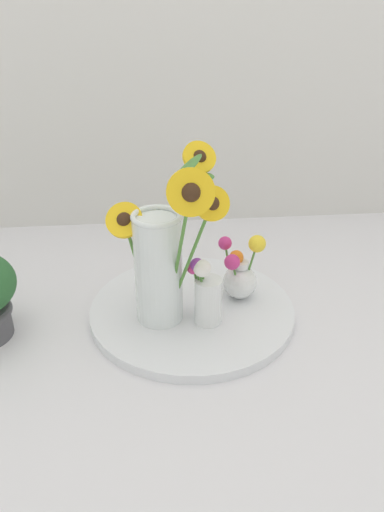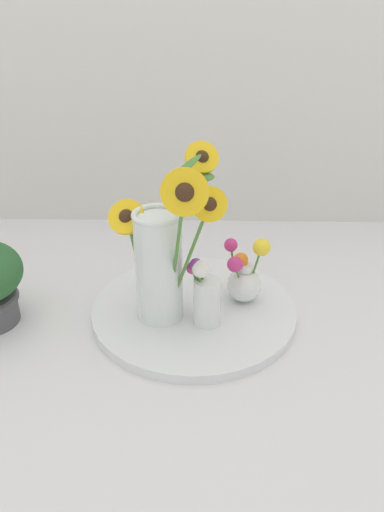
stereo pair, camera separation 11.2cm
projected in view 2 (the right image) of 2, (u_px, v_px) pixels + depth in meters
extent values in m
plane|color=silver|center=(198.00, 321.00, 1.17)|extent=(6.00, 6.00, 0.00)
cylinder|color=silver|center=(192.00, 310.00, 1.19)|extent=(0.48, 0.48, 0.02)
cylinder|color=silver|center=(157.00, 268.00, 1.10)|extent=(0.11, 0.11, 0.25)
torus|color=silver|center=(155.00, 215.00, 1.04)|extent=(0.11, 0.11, 0.01)
cylinder|color=#4C8438|center=(187.00, 258.00, 1.04)|extent=(0.08, 0.04, 0.24)
cylinder|color=yellow|center=(207.00, 204.00, 0.97)|extent=(0.09, 0.04, 0.08)
sphere|color=#382314|center=(207.00, 204.00, 0.97)|extent=(0.03, 0.03, 0.03)
cylinder|color=#4C8438|center=(174.00, 252.00, 1.02)|extent=(0.04, 0.10, 0.29)
cylinder|color=yellow|center=(182.00, 192.00, 0.90)|extent=(0.10, 0.04, 0.10)
sphere|color=#382314|center=(182.00, 192.00, 0.90)|extent=(0.04, 0.04, 0.04)
cylinder|color=#4C8438|center=(137.00, 265.00, 1.09)|extent=(0.05, 0.05, 0.21)
cylinder|color=yellow|center=(124.00, 217.00, 1.06)|extent=(0.09, 0.06, 0.08)
sphere|color=#382314|center=(124.00, 217.00, 1.06)|extent=(0.03, 0.03, 0.03)
cylinder|color=#4C8438|center=(174.00, 230.00, 1.06)|extent=(0.10, 0.06, 0.29)
cylinder|color=yellow|center=(198.00, 157.00, 1.01)|extent=(0.08, 0.06, 0.08)
sphere|color=#382314|center=(198.00, 157.00, 1.01)|extent=(0.03, 0.03, 0.03)
ellipsoid|color=#477F38|center=(198.00, 177.00, 1.01)|extent=(0.07, 0.12, 0.04)
ellipsoid|color=#477F38|center=(182.00, 168.00, 0.94)|extent=(0.09, 0.11, 0.06)
cylinder|color=white|center=(205.00, 302.00, 1.10)|extent=(0.06, 0.06, 0.11)
cylinder|color=#4C8438|center=(202.00, 291.00, 1.09)|extent=(0.02, 0.02, 0.11)
sphere|color=white|center=(199.00, 268.00, 1.08)|extent=(0.03, 0.03, 0.03)
cylinder|color=#4C8438|center=(200.00, 293.00, 1.09)|extent=(0.01, 0.01, 0.13)
sphere|color=white|center=(199.00, 269.00, 1.06)|extent=(0.04, 0.04, 0.04)
cylinder|color=#4C8438|center=(196.00, 289.00, 1.10)|extent=(0.03, 0.01, 0.11)
sphere|color=#C6337A|center=(190.00, 268.00, 1.07)|extent=(0.03, 0.03, 0.03)
cylinder|color=#4C8438|center=(201.00, 291.00, 1.09)|extent=(0.03, 0.01, 0.13)
sphere|color=purple|center=(194.00, 265.00, 1.06)|extent=(0.03, 0.03, 0.03)
sphere|color=white|center=(242.00, 285.00, 1.19)|extent=(0.08, 0.08, 0.08)
cylinder|color=white|center=(243.00, 267.00, 1.17)|extent=(0.04, 0.04, 0.02)
cylinder|color=#4C8438|center=(242.00, 275.00, 1.19)|extent=(0.02, 0.01, 0.08)
sphere|color=orange|center=(239.00, 260.00, 1.17)|extent=(0.03, 0.03, 0.03)
cylinder|color=#4C8438|center=(237.00, 277.00, 1.16)|extent=(0.02, 0.02, 0.08)
sphere|color=#C6337A|center=(233.00, 264.00, 1.13)|extent=(0.04, 0.04, 0.04)
cylinder|color=#4C8438|center=(253.00, 268.00, 1.16)|extent=(0.03, 0.01, 0.11)
sphere|color=yellow|center=(260.00, 247.00, 1.13)|extent=(0.04, 0.04, 0.04)
cylinder|color=#4C8438|center=(232.00, 268.00, 1.20)|extent=(0.02, 0.03, 0.11)
sphere|color=#C6337A|center=(229.00, 245.00, 1.19)|extent=(0.03, 0.03, 0.03)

